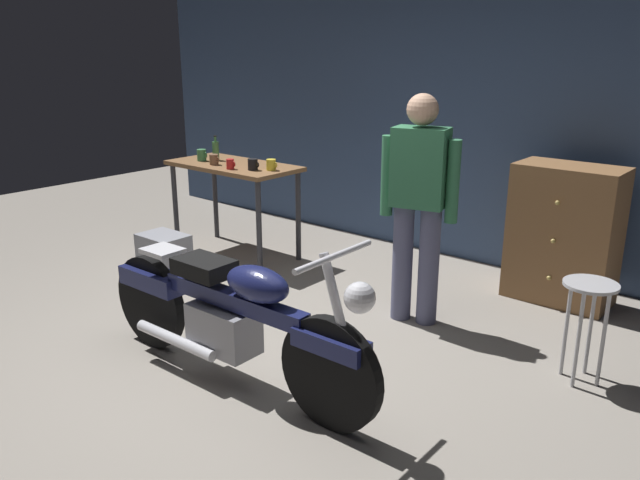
{
  "coord_description": "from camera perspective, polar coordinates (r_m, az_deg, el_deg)",
  "views": [
    {
      "loc": [
        2.83,
        -2.61,
        1.99
      ],
      "look_at": [
        0.05,
        0.7,
        0.65
      ],
      "focal_mm": 35.64,
      "sensor_mm": 36.0,
      "label": 1
    }
  ],
  "objects": [
    {
      "name": "mug_green_speckled",
      "position": [
        6.31,
        -10.57,
        7.51
      ],
      "size": [
        0.13,
        0.09,
        0.11
      ],
      "color": "#3D7F4C",
      "rests_on": "workbench"
    },
    {
      "name": "person_standing",
      "position": [
        4.58,
        8.83,
        3.56
      ],
      "size": [
        0.56,
        0.31,
        1.67
      ],
      "rotation": [
        0.0,
        0.0,
        3.39
      ],
      "color": "slate",
      "rests_on": "ground_plane"
    },
    {
      "name": "shop_stool",
      "position": [
        4.13,
        22.94,
        -5.4
      ],
      "size": [
        0.32,
        0.32,
        0.64
      ],
      "color": "#B2B2B7",
      "rests_on": "ground_plane"
    },
    {
      "name": "bottle",
      "position": [
        6.33,
        -9.35,
        7.96
      ],
      "size": [
        0.06,
        0.06,
        0.24
      ],
      "color": "#4C8C4C",
      "rests_on": "workbench"
    },
    {
      "name": "mug_black_matte",
      "position": [
        5.77,
        -6.04,
        6.76
      ],
      "size": [
        0.12,
        0.09,
        0.1
      ],
      "color": "black",
      "rests_on": "workbench"
    },
    {
      "name": "workbench",
      "position": [
        6.14,
        -7.76,
        5.77
      ],
      "size": [
        1.3,
        0.64,
        0.9
      ],
      "color": "brown",
      "rests_on": "ground_plane"
    },
    {
      "name": "mug_yellow_tall",
      "position": [
        5.75,
        -4.4,
        6.75
      ],
      "size": [
        0.12,
        0.08,
        0.1
      ],
      "color": "yellow",
      "rests_on": "workbench"
    },
    {
      "name": "motorcycle",
      "position": [
        3.84,
        -8.06,
        -6.63
      ],
      "size": [
        2.19,
        0.6,
        1.0
      ],
      "rotation": [
        0.0,
        0.0,
        0.01
      ],
      "color": "black",
      "rests_on": "ground_plane"
    },
    {
      "name": "mug_red_diner",
      "position": [
        5.85,
        -8.05,
        6.77
      ],
      "size": [
        0.1,
        0.07,
        0.09
      ],
      "color": "red",
      "rests_on": "workbench"
    },
    {
      "name": "storage_bin",
      "position": [
        5.95,
        -13.82,
        -1.09
      ],
      "size": [
        0.44,
        0.32,
        0.34
      ],
      "primitive_type": "cube",
      "color": "gray",
      "rests_on": "ground_plane"
    },
    {
      "name": "back_wall",
      "position": [
        6.12,
        12.67,
        12.69
      ],
      "size": [
        8.0,
        0.12,
        3.1
      ],
      "primitive_type": "cube",
      "color": "#384C70",
      "rests_on": "ground_plane"
    },
    {
      "name": "wooden_dresser",
      "position": [
        5.36,
        21.06,
        0.47
      ],
      "size": [
        0.8,
        0.47,
        1.1
      ],
      "color": "brown",
      "rests_on": "ground_plane"
    },
    {
      "name": "mug_brown_stoneware",
      "position": [
        6.09,
        -9.49,
        7.14
      ],
      "size": [
        0.12,
        0.08,
        0.1
      ],
      "color": "brown",
      "rests_on": "workbench"
    },
    {
      "name": "ground_plane",
      "position": [
        4.33,
        -6.58,
        -10.23
      ],
      "size": [
        12.0,
        12.0,
        0.0
      ],
      "primitive_type": "plane",
      "color": "gray"
    }
  ]
}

